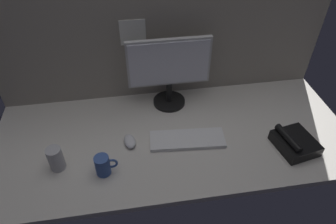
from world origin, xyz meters
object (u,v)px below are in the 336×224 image
at_px(keyboard, 187,139).
at_px(mouse, 130,141).
at_px(monitor, 169,69).
at_px(mug_steel, 56,159).
at_px(desk_phone, 294,143).
at_px(mug_ceramic_blue, 103,165).

height_order(keyboard, mouse, mouse).
distance_m(monitor, mug_steel, 0.71).
relative_size(monitor, mug_steel, 3.75).
xyz_separation_m(keyboard, mug_steel, (-0.61, -0.07, 0.05)).
height_order(keyboard, desk_phone, desk_phone).
relative_size(monitor, desk_phone, 2.02).
distance_m(mug_ceramic_blue, desk_phone, 0.91).
relative_size(keyboard, desk_phone, 1.69).
xyz_separation_m(keyboard, mouse, (-0.28, 0.03, 0.01)).
bearing_deg(mug_steel, desk_phone, -2.73).
bearing_deg(mug_steel, mouse, 15.98).
height_order(mouse, mug_ceramic_blue, mug_ceramic_blue).
xyz_separation_m(mug_ceramic_blue, desk_phone, (0.91, 0.01, -0.02)).
bearing_deg(mug_steel, monitor, 34.04).
bearing_deg(keyboard, mug_ceramic_blue, -157.30).
xyz_separation_m(monitor, mouse, (-0.24, -0.29, -0.20)).
relative_size(mouse, mug_ceramic_blue, 0.95).
height_order(mug_steel, desk_phone, mug_steel).
bearing_deg(mug_ceramic_blue, mug_steel, 163.05).
xyz_separation_m(mouse, mug_ceramic_blue, (-0.12, -0.16, 0.03)).
relative_size(keyboard, mug_steel, 3.14).
bearing_deg(keyboard, desk_phone, -9.02).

